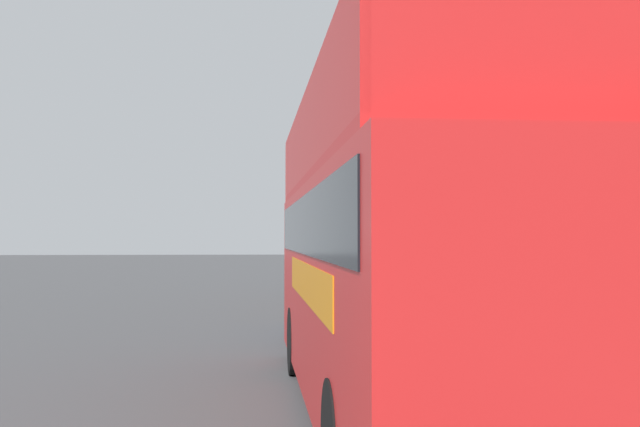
{
  "coord_description": "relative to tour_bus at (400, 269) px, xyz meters",
  "views": [
    {
      "loc": [
        1.53,
        -3.06,
        2.26
      ],
      "look_at": [
        2.18,
        5.81,
        2.54
      ],
      "focal_mm": 42.0,
      "sensor_mm": 36.0,
      "label": 1
    }
  ],
  "objects": [
    {
      "name": "lamp_post_nearest",
      "position": [
        1.96,
        -1.32,
        1.83
      ],
      "size": [
        0.35,
        0.35,
        5.22
      ],
      "color": "black",
      "rests_on": "sidewalk"
    },
    {
      "name": "lamp_post_second",
      "position": [
        2.27,
        8.26,
        1.46
      ],
      "size": [
        0.35,
        0.35,
        4.6
      ],
      "color": "black",
      "rests_on": "sidewalk"
    },
    {
      "name": "brick_terrace_rear",
      "position": [
        8.2,
        12.82,
        2.78
      ],
      "size": [
        6.0,
        16.56,
        9.29
      ],
      "color": "brown",
      "rests_on": "ground_plane"
    },
    {
      "name": "parked_car_ahead_of_bus",
      "position": [
        0.45,
        8.03,
        -1.16
      ],
      "size": [
        1.94,
        4.41,
        1.47
      ],
      "rotation": [
        0.0,
        0.0,
        -0.03
      ],
      "color": "navy",
      "rests_on": "ground_plane"
    },
    {
      "name": "ground_plane",
      "position": [
        -3.22,
        14.8,
        -1.86
      ],
      "size": [
        144.0,
        144.0,
        0.0
      ],
      "primitive_type": "plane",
      "color": "#4C4C4F"
    },
    {
      "name": "tour_bus",
      "position": [
        0.0,
        0.0,
        0.0
      ],
      "size": [
        2.65,
        10.37,
        4.01
      ],
      "rotation": [
        0.0,
        0.0,
        0.02
      ],
      "color": "red",
      "rests_on": "ground_plane"
    },
    {
      "name": "sidewalk",
      "position": [
        3.39,
        11.8,
        -1.79
      ],
      "size": [
        3.62,
        108.0,
        0.14
      ],
      "color": "#ADAAA3",
      "rests_on": "ground_plane"
    }
  ]
}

